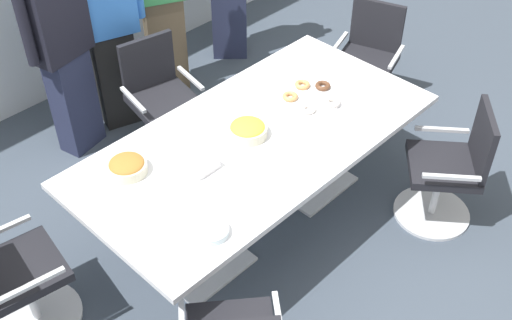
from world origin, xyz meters
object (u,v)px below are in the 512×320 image
Objects in this scene: conference_table at (256,151)px; office_chair_2 at (161,104)px; snack_bowl_chips_yellow at (248,129)px; donut_platter at (311,97)px; office_chair_1 at (367,65)px; office_chair_3 at (14,281)px; napkin_pile at (200,163)px; snack_bowl_pretzels at (127,166)px; person_standing_0 at (61,45)px; person_standing_1 at (107,23)px; plate_stack at (212,231)px; office_chair_0 at (450,172)px.

office_chair_2 reaches higher than conference_table.
snack_bowl_chips_yellow is 0.63× the size of donut_platter.
office_chair_3 is (-3.24, 0.08, 0.00)m from office_chair_1.
office_chair_2 is 1.26m from napkin_pile.
napkin_pile is at bearing -178.03° from snack_bowl_chips_yellow.
office_chair_1 is 1.73m from snack_bowl_chips_yellow.
snack_bowl_pretzels is at bearing 167.18° from donut_platter.
person_standing_0 is 10.03× the size of napkin_pile.
office_chair_3 is 1.26m from napkin_pile.
napkin_pile is (1.15, -0.35, 0.38)m from office_chair_3.
office_chair_2 is at bearing 63.53° from napkin_pile.
person_standing_0 is at bearing 120.48° from donut_platter.
person_standing_1 reaches higher than office_chair_3.
donut_platter is 1.39m from plate_stack.
conference_table is 1.37× the size of person_standing_0.
office_chair_1 is 1.18m from donut_platter.
person_standing_0 is 2.05m from plate_stack.
office_chair_1 is at bearing 10.26° from conference_table.
office_chair_0 is 2.27× the size of donut_platter.
donut_platter is 2.29× the size of napkin_pile.
donut_platter reaches higher than plate_stack.
napkin_pile is at bearing 176.01° from conference_table.
person_standing_0 is (-2.02, 1.30, 0.51)m from office_chair_1.
plate_stack is 0.55m from napkin_pile.
office_chair_1 is at bearing 7.23° from napkin_pile.
plate_stack is at bearing -89.23° from snack_bowl_pretzels.
plate_stack is (0.01, -0.73, -0.02)m from snack_bowl_pretzels.
napkin_pile is (-1.01, 0.02, 0.02)m from donut_platter.
office_chair_2 is 2.27× the size of donut_platter.
conference_table is 2.64× the size of office_chair_2.
conference_table is 2.64× the size of office_chair_1.
conference_table is at bearing 105.99° from person_standing_1.
person_standing_0 is at bearing 87.18° from napkin_pile.
snack_bowl_chips_yellow is at bearing 94.63° from office_chair_2.
office_chair_2 reaches higher than snack_bowl_chips_yellow.
plate_stack is 1.08× the size of napkin_pile.
napkin_pile is at bearing 106.88° from office_chair_0.
donut_platter is (-1.08, -0.29, 0.36)m from office_chair_1.
office_chair_0 is 1.00× the size of office_chair_3.
office_chair_0 is at bearing -16.43° from plate_stack.
office_chair_0 is at bearing -34.23° from napkin_pile.
office_chair_0 is at bearing 123.78° from office_chair_2.
snack_bowl_pretzels is (-0.86, -0.79, 0.39)m from office_chair_2.
person_standing_1 reaches higher than conference_table.
plate_stack is (-1.71, 0.50, 0.37)m from office_chair_0.
office_chair_1 is at bearing -0.45° from snack_bowl_pretzels.
snack_bowl_chips_yellow is at bearing 96.40° from office_chair_0.
snack_bowl_chips_yellow is 0.80m from snack_bowl_pretzels.
snack_bowl_pretzels is at bearing 160.14° from snack_bowl_chips_yellow.
office_chair_1 is 2.45m from person_standing_0.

